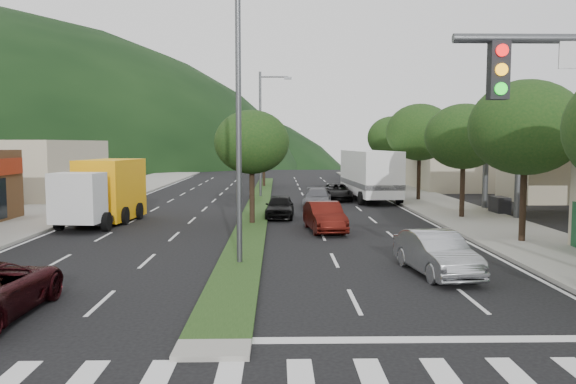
{
  "coord_description": "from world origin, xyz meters",
  "views": [
    {
      "loc": [
        1.37,
        -11.94,
        4.38
      ],
      "look_at": [
        1.83,
        12.68,
        2.23
      ],
      "focal_mm": 35.0,
      "sensor_mm": 36.0,
      "label": 1
    }
  ],
  "objects_px": {
    "tree_r_b": "(526,128)",
    "car_queue_c": "(325,217)",
    "streetlight_near": "(244,109)",
    "tree_r_e": "(392,138)",
    "tree_r_d": "(420,132)",
    "car_queue_b": "(317,198)",
    "car_queue_a": "(280,206)",
    "box_truck": "(105,194)",
    "motorhome": "(369,174)",
    "sedan_silver": "(436,253)",
    "tree_med_near": "(252,142)",
    "car_queue_d": "(336,192)",
    "tree_r_c": "(464,137)",
    "tree_med_far": "(264,137)",
    "streetlight_mid": "(263,128)"
  },
  "relations": [
    {
      "from": "car_queue_d",
      "to": "streetlight_mid",
      "type": "bearing_deg",
      "value": 158.53
    },
    {
      "from": "tree_r_d",
      "to": "tree_r_e",
      "type": "relative_size",
      "value": 1.07
    },
    {
      "from": "tree_med_near",
      "to": "box_truck",
      "type": "height_order",
      "value": "tree_med_near"
    },
    {
      "from": "sedan_silver",
      "to": "car_queue_c",
      "type": "relative_size",
      "value": 0.99
    },
    {
      "from": "car_queue_c",
      "to": "streetlight_near",
      "type": "bearing_deg",
      "value": -120.75
    },
    {
      "from": "car_queue_d",
      "to": "box_truck",
      "type": "height_order",
      "value": "box_truck"
    },
    {
      "from": "box_truck",
      "to": "streetlight_mid",
      "type": "bearing_deg",
      "value": -113.18
    },
    {
      "from": "tree_r_b",
      "to": "sedan_silver",
      "type": "relative_size",
      "value": 1.59
    },
    {
      "from": "tree_r_b",
      "to": "tree_med_near",
      "type": "height_order",
      "value": "tree_r_b"
    },
    {
      "from": "sedan_silver",
      "to": "box_truck",
      "type": "distance_m",
      "value": 19.16
    },
    {
      "from": "car_queue_d",
      "to": "box_truck",
      "type": "distance_m",
      "value": 18.46
    },
    {
      "from": "tree_r_c",
      "to": "sedan_silver",
      "type": "height_order",
      "value": "tree_r_c"
    },
    {
      "from": "tree_med_near",
      "to": "motorhome",
      "type": "relative_size",
      "value": 0.6
    },
    {
      "from": "tree_r_d",
      "to": "tree_r_e",
      "type": "height_order",
      "value": "tree_r_d"
    },
    {
      "from": "sedan_silver",
      "to": "tree_med_near",
      "type": "bearing_deg",
      "value": 112.09
    },
    {
      "from": "tree_med_far",
      "to": "car_queue_d",
      "type": "distance_m",
      "value": 15.18
    },
    {
      "from": "tree_r_c",
      "to": "car_queue_b",
      "type": "xyz_separation_m",
      "value": [
        -7.95,
        5.71,
        -4.09
      ]
    },
    {
      "from": "tree_med_far",
      "to": "streetlight_near",
      "type": "xyz_separation_m",
      "value": [
        0.21,
        -36.0,
        0.58
      ]
    },
    {
      "from": "car_queue_b",
      "to": "car_queue_c",
      "type": "distance_m",
      "value": 10.01
    },
    {
      "from": "tree_r_e",
      "to": "tree_r_b",
      "type": "bearing_deg",
      "value": -90.0
    },
    {
      "from": "tree_r_b",
      "to": "tree_r_d",
      "type": "bearing_deg",
      "value": 90.0
    },
    {
      "from": "sedan_silver",
      "to": "car_queue_c",
      "type": "height_order",
      "value": "car_queue_c"
    },
    {
      "from": "tree_med_near",
      "to": "car_queue_a",
      "type": "height_order",
      "value": "tree_med_near"
    },
    {
      "from": "tree_r_b",
      "to": "car_queue_a",
      "type": "relative_size",
      "value": 1.74
    },
    {
      "from": "tree_r_e",
      "to": "car_queue_d",
      "type": "height_order",
      "value": "tree_r_e"
    },
    {
      "from": "sedan_silver",
      "to": "car_queue_c",
      "type": "xyz_separation_m",
      "value": [
        -2.96,
        9.28,
        0.01
      ]
    },
    {
      "from": "car_queue_a",
      "to": "car_queue_b",
      "type": "height_order",
      "value": "car_queue_a"
    },
    {
      "from": "streetlight_mid",
      "to": "car_queue_c",
      "type": "bearing_deg",
      "value": -78.54
    },
    {
      "from": "tree_r_d",
      "to": "sedan_silver",
      "type": "bearing_deg",
      "value": -102.74
    },
    {
      "from": "streetlight_near",
      "to": "car_queue_d",
      "type": "height_order",
      "value": "streetlight_near"
    },
    {
      "from": "sedan_silver",
      "to": "motorhome",
      "type": "bearing_deg",
      "value": 78.0
    },
    {
      "from": "car_queue_a",
      "to": "motorhome",
      "type": "xyz_separation_m",
      "value": [
        6.94,
        10.34,
        1.34
      ]
    },
    {
      "from": "motorhome",
      "to": "box_truck",
      "type": "bearing_deg",
      "value": -146.62
    },
    {
      "from": "streetlight_near",
      "to": "motorhome",
      "type": "height_order",
      "value": "streetlight_near"
    },
    {
      "from": "streetlight_mid",
      "to": "sedan_silver",
      "type": "relative_size",
      "value": 2.29
    },
    {
      "from": "car_queue_b",
      "to": "motorhome",
      "type": "xyz_separation_m",
      "value": [
        4.39,
        5.34,
        1.36
      ]
    },
    {
      "from": "streetlight_near",
      "to": "box_truck",
      "type": "height_order",
      "value": "streetlight_near"
    },
    {
      "from": "tree_r_b",
      "to": "tree_r_c",
      "type": "height_order",
      "value": "tree_r_b"
    },
    {
      "from": "streetlight_mid",
      "to": "car_queue_c",
      "type": "distance_m",
      "value": 18.3
    },
    {
      "from": "tree_r_d",
      "to": "box_truck",
      "type": "distance_m",
      "value": 23.32
    },
    {
      "from": "car_queue_d",
      "to": "motorhome",
      "type": "distance_m",
      "value": 2.93
    },
    {
      "from": "box_truck",
      "to": "tree_med_near",
      "type": "bearing_deg",
      "value": -177.81
    },
    {
      "from": "streetlight_mid",
      "to": "box_truck",
      "type": "distance_m",
      "value": 17.03
    },
    {
      "from": "car_queue_a",
      "to": "tree_r_d",
      "type": "bearing_deg",
      "value": 44.4
    },
    {
      "from": "car_queue_b",
      "to": "car_queue_a",
      "type": "bearing_deg",
      "value": -111.12
    },
    {
      "from": "streetlight_mid",
      "to": "car_queue_b",
      "type": "relative_size",
      "value": 2.2
    },
    {
      "from": "tree_r_b",
      "to": "car_queue_c",
      "type": "relative_size",
      "value": 1.58
    },
    {
      "from": "streetlight_mid",
      "to": "tree_med_far",
      "type": "bearing_deg",
      "value": 91.07
    },
    {
      "from": "car_queue_b",
      "to": "motorhome",
      "type": "height_order",
      "value": "motorhome"
    },
    {
      "from": "box_truck",
      "to": "car_queue_c",
      "type": "bearing_deg",
      "value": 172.74
    }
  ]
}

